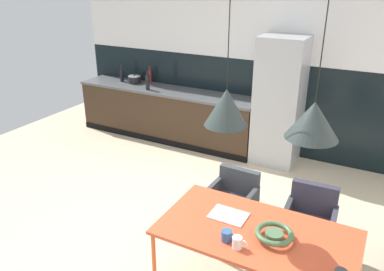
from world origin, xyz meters
name	(u,v)px	position (x,y,z in m)	size (l,w,h in m)	color
ground_plane	(154,240)	(0.00, 0.00, 0.00)	(8.17, 8.17, 0.00)	beige
back_wall_splashback_dark	(250,104)	(0.00, 2.89, 0.73)	(6.28, 0.12, 1.46)	black
back_wall_panel_upper	(256,10)	(0.00, 2.89, 2.19)	(6.28, 0.12, 1.46)	white
kitchen_counter	(166,114)	(-1.38, 2.53, 0.44)	(3.25, 0.63, 0.88)	#3A291C
refrigerator_column	(279,102)	(0.57, 2.53, 0.95)	(0.65, 0.60, 1.90)	#ADAFB2
dining_table	(257,236)	(1.22, -0.27, 0.69)	(1.61, 0.86, 0.73)	#DF512E
armchair_far_side	(311,214)	(1.51, 0.58, 0.49)	(0.51, 0.49, 0.76)	#38383F
armchair_facing_counter	(234,193)	(0.68, 0.60, 0.47)	(0.50, 0.49, 0.72)	#38383F
fruit_bowl	(274,234)	(1.38, -0.30, 0.78)	(0.31, 0.31, 0.08)	#4C704C
open_book	(229,215)	(0.93, -0.18, 0.74)	(0.32, 0.23, 0.02)	white
mug_white_ceramic	(238,243)	(1.16, -0.54, 0.78)	(0.12, 0.08, 0.10)	white
mug_tall_blue	(227,236)	(1.05, -0.49, 0.78)	(0.13, 0.09, 0.09)	#335B93
cooking_pot	(134,79)	(-2.09, 2.61, 0.95)	(0.22, 0.22, 0.16)	black
bottle_vinegar_dark	(147,82)	(-1.63, 2.36, 1.02)	(0.07, 0.07, 0.31)	black
bottle_spice_small	(150,76)	(-1.82, 2.72, 1.01)	(0.06, 0.06, 0.31)	maroon
bottle_oil_tall	(122,75)	(-2.36, 2.60, 1.00)	(0.07, 0.07, 0.31)	black
pendant_lamp_over_table_near	(226,107)	(0.90, -0.25, 1.75)	(0.33, 0.33, 1.26)	black
pendant_lamp_over_table_far	(313,120)	(1.55, -0.23, 1.75)	(0.37, 0.37, 1.25)	black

